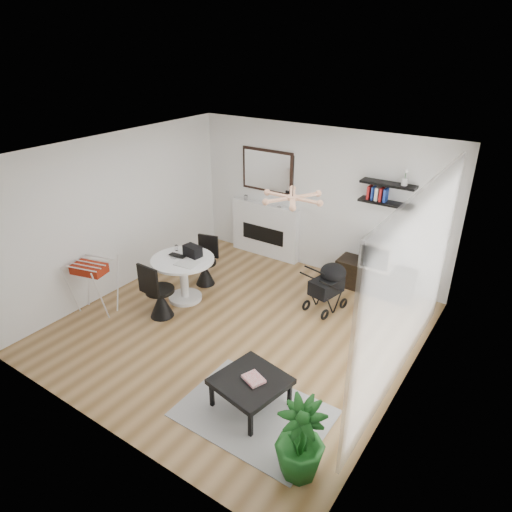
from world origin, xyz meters
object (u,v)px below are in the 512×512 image
Objects in this scene: dining_table at (184,273)px; drying_rack at (94,286)px; crt_tv at (380,253)px; potted_plant at (300,439)px; tv_console at (374,278)px; fireplace at (265,223)px; stroller at (328,288)px; coffee_table at (251,382)px.

dining_table is 1.42m from drying_rack.
crt_tv is 0.60× the size of potted_plant.
tv_console is 4.71m from drying_rack.
drying_rack is at bearing -107.93° from fireplace.
drying_rack is 1.05× the size of stroller.
stroller is at bearing 95.21° from coffee_table.
stroller is (1.97, -1.14, -0.32)m from fireplace.
stroller is at bearing 27.56° from dining_table.
drying_rack reaches higher than dining_table.
drying_rack reaches higher than stroller.
stroller is (3.05, 2.20, -0.11)m from drying_rack.
crt_tv is (0.04, -0.00, 0.49)m from tv_console.
tv_console is 1.46× the size of coffee_table.
dining_table is at bearing 148.63° from coffee_table.
crt_tv is at bearing 99.96° from potted_plant.
crt_tv is 3.34m from dining_table.
fireplace is 1.63× the size of tv_console.
dining_table is 3.82m from potted_plant.
stroller is (-0.43, -0.98, 0.12)m from tv_console.
tv_console reaches higher than coffee_table.
potted_plant is (0.70, -4.01, -0.28)m from crt_tv.
crt_tv is at bearing 38.77° from dining_table.
coffee_table is at bearing -31.37° from dining_table.
fireplace is 2.39× the size of coffee_table.
dining_table is at bearing -140.76° from tv_console.
stroller reaches higher than coffee_table.
tv_console is at bearing 100.49° from potted_plant.
crt_tv is 0.53× the size of dining_table.
stroller is 2.56m from coffee_table.
drying_rack is (-3.48, -3.17, 0.23)m from tv_console.
dining_table is (-2.56, -2.09, 0.26)m from tv_console.
coffee_table is at bearing -72.63° from stroller.
tv_console is (2.40, -0.16, -0.44)m from fireplace.
tv_console is at bearing -3.93° from fireplace.
stroller is at bearing 21.81° from drying_rack.
potted_plant is (1.17, -3.04, 0.09)m from stroller.
stroller is (-0.47, -0.97, -0.37)m from crt_tv.
potted_plant is at bearing -80.04° from crt_tv.
dining_table is at bearing -94.04° from fireplace.
tv_console is 1.46× the size of drying_rack.
drying_rack is 1.00× the size of coffee_table.
dining_table is 1.22× the size of stroller.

